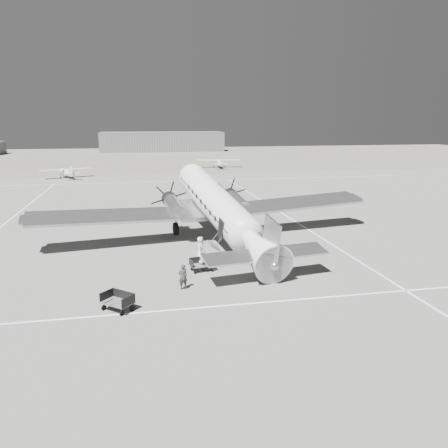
% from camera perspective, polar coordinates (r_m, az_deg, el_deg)
% --- Properties ---
extents(ground, '(260.00, 260.00, 0.00)m').
position_cam_1_polar(ground, '(38.68, -4.52, -2.34)').
color(ground, slate).
rests_on(ground, ground).
extents(taxi_line_near, '(60.00, 0.15, 0.01)m').
position_cam_1_polar(taxi_line_near, '(25.62, -0.66, -10.67)').
color(taxi_line_near, white).
rests_on(taxi_line_near, ground).
extents(taxi_line_right, '(0.15, 80.00, 0.01)m').
position_cam_1_polar(taxi_line_right, '(41.76, 12.05, -1.42)').
color(taxi_line_right, white).
rests_on(taxi_line_right, ground).
extents(taxi_line_left, '(0.15, 60.00, 0.01)m').
position_cam_1_polar(taxi_line_left, '(50.05, -26.93, -0.15)').
color(taxi_line_left, white).
rests_on(taxi_line_left, ground).
extents(taxi_line_horizon, '(90.00, 0.15, 0.01)m').
position_cam_1_polar(taxi_line_horizon, '(77.82, -8.11, 5.51)').
color(taxi_line_horizon, white).
rests_on(taxi_line_horizon, ground).
extents(grass_infield, '(260.00, 90.00, 0.01)m').
position_cam_1_polar(grass_infield, '(132.48, -9.56, 8.64)').
color(grass_infield, '#625F52').
rests_on(grass_infield, ground).
extents(hangar_main, '(42.00, 14.00, 6.60)m').
position_cam_1_polar(hangar_main, '(157.44, -8.09, 10.62)').
color(hangar_main, slate).
rests_on(hangar_main, ground).
extents(dc3_airliner, '(34.74, 26.58, 6.06)m').
position_cam_1_polar(dc3_airliner, '(37.41, -0.60, 1.93)').
color(dc3_airliner, '#B4B4B7').
rests_on(dc3_airliner, ground).
extents(light_plane_left, '(11.42, 10.52, 1.91)m').
position_cam_1_polar(light_plane_left, '(86.65, -19.87, 6.28)').
color(light_plane_left, white).
rests_on(light_plane_left, ground).
extents(light_plane_right, '(10.82, 9.10, 2.09)m').
position_cam_1_polar(light_plane_right, '(99.98, -0.67, 7.95)').
color(light_plane_right, white).
rests_on(light_plane_right, ground).
extents(baggage_cart_near, '(1.86, 1.46, 0.95)m').
position_cam_1_polar(baggage_cart_near, '(31.14, -2.94, -5.32)').
color(baggage_cart_near, '#505050').
rests_on(baggage_cart_near, ground).
extents(baggage_cart_far, '(2.21, 2.17, 1.03)m').
position_cam_1_polar(baggage_cart_far, '(25.60, -13.73, -9.86)').
color(baggage_cart_far, '#505050').
rests_on(baggage_cart_far, ground).
extents(ground_crew, '(0.70, 0.56, 1.67)m').
position_cam_1_polar(ground_crew, '(27.88, -5.40, -6.85)').
color(ground_crew, '#313131').
rests_on(ground_crew, ground).
extents(ramp_agent, '(0.85, 0.92, 1.51)m').
position_cam_1_polar(ramp_agent, '(31.05, -2.76, -4.82)').
color(ramp_agent, silver).
rests_on(ramp_agent, ground).
extents(passenger, '(0.82, 1.00, 1.77)m').
position_cam_1_polar(passenger, '(33.69, -3.11, -3.14)').
color(passenger, silver).
rests_on(passenger, ground).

